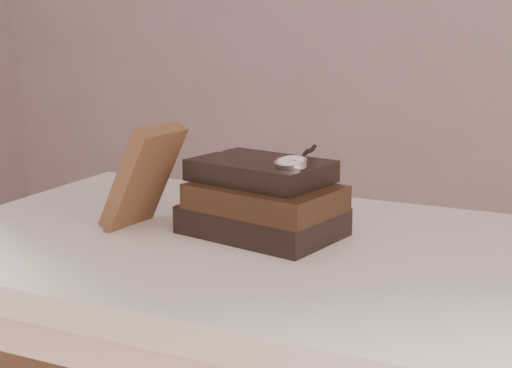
% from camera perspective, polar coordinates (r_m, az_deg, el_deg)
% --- Properties ---
extents(table, '(1.00, 0.60, 0.75)m').
position_cam_1_polar(table, '(1.07, 0.96, -9.19)').
color(table, beige).
rests_on(table, ground).
extents(book_stack, '(0.25, 0.20, 0.11)m').
position_cam_1_polar(book_stack, '(1.06, 0.54, -1.32)').
color(book_stack, black).
rests_on(book_stack, table).
extents(journal, '(0.11, 0.11, 0.16)m').
position_cam_1_polar(journal, '(1.10, -8.84, 0.57)').
color(journal, '#412719').
rests_on(journal, table).
extents(pocket_watch, '(0.05, 0.15, 0.02)m').
position_cam_1_polar(pocket_watch, '(1.01, 2.89, 1.76)').
color(pocket_watch, silver).
rests_on(pocket_watch, book_stack).
extents(eyeglasses, '(0.11, 0.12, 0.04)m').
position_cam_1_polar(eyeglasses, '(1.16, -0.41, 0.50)').
color(eyeglasses, silver).
rests_on(eyeglasses, book_stack).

